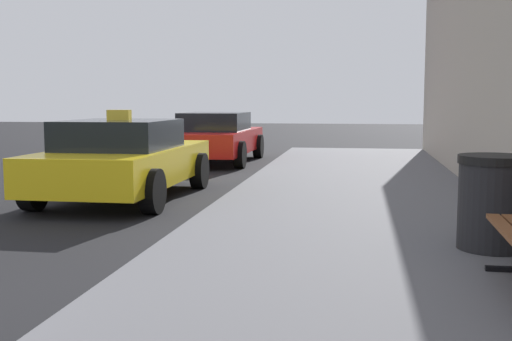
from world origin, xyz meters
The scene contains 3 objects.
trash_bin centered at (5.29, 3.08, 0.61)m, with size 0.70×0.70×0.91m.
car_yellow centered at (0.29, 6.46, 0.65)m, with size 2.01×4.14×1.43m.
car_red centered at (0.43, 12.59, 0.65)m, with size 1.92×4.29×1.27m.
Camera 1 is at (4.00, -3.28, 1.58)m, focal length 44.95 mm.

